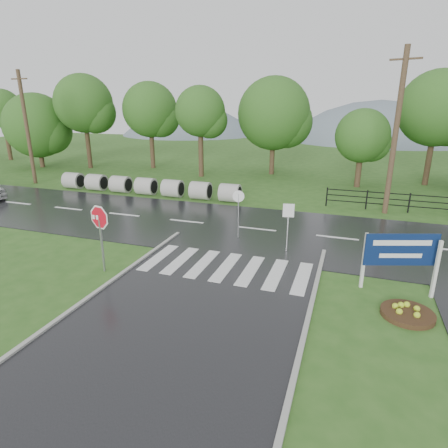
% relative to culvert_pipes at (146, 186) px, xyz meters
% --- Properties ---
extents(ground, '(120.00, 120.00, 0.00)m').
position_rel_culvert_pipes_xyz_m(ground, '(9.42, -15.00, -0.60)').
color(ground, '#2F5B1E').
rests_on(ground, ground).
extents(main_road, '(90.00, 8.00, 0.04)m').
position_rel_culvert_pipes_xyz_m(main_road, '(9.42, -5.00, -0.60)').
color(main_road, black).
rests_on(main_road, ground).
extents(crosswalk, '(6.50, 2.80, 0.02)m').
position_rel_culvert_pipes_xyz_m(crosswalk, '(9.42, -10.00, -0.54)').
color(crosswalk, silver).
rests_on(crosswalk, ground).
extents(fence_west, '(9.58, 0.08, 1.20)m').
position_rel_culvert_pipes_xyz_m(fence_west, '(17.17, 1.00, 0.12)').
color(fence_west, black).
rests_on(fence_west, ground).
extents(hills, '(102.00, 48.00, 48.00)m').
position_rel_culvert_pipes_xyz_m(hills, '(12.91, 50.00, -16.14)').
color(hills, slate).
rests_on(hills, ground).
extents(treeline, '(83.20, 5.20, 10.00)m').
position_rel_culvert_pipes_xyz_m(treeline, '(10.42, 9.00, -0.60)').
color(treeline, '#27581B').
rests_on(treeline, ground).
extents(culvert_pipes, '(13.90, 1.20, 1.20)m').
position_rel_culvert_pipes_xyz_m(culvert_pipes, '(0.00, 0.00, 0.00)').
color(culvert_pipes, '#9E9B93').
rests_on(culvert_pipes, ground).
extents(stop_sign, '(1.23, 0.30, 2.83)m').
position_rel_culvert_pipes_xyz_m(stop_sign, '(5.01, -11.80, 1.36)').
color(stop_sign, '#939399').
rests_on(stop_sign, ground).
extents(estate_billboard, '(2.38, 0.85, 2.15)m').
position_rel_culvert_pipes_xyz_m(estate_billboard, '(15.61, -9.94, 0.88)').
color(estate_billboard, silver).
rests_on(estate_billboard, ground).
extents(flower_bed, '(1.58, 1.58, 0.32)m').
position_rel_culvert_pipes_xyz_m(flower_bed, '(15.84, -11.49, -0.48)').
color(flower_bed, '#332111').
rests_on(flower_bed, ground).
extents(reg_sign_small, '(0.48, 0.12, 2.18)m').
position_rel_culvert_pipes_xyz_m(reg_sign_small, '(11.37, -7.44, 0.94)').
color(reg_sign_small, '#939399').
rests_on(reg_sign_small, ground).
extents(reg_sign_round, '(0.55, 0.14, 2.38)m').
position_rel_culvert_pipes_xyz_m(reg_sign_round, '(8.86, -6.56, 0.89)').
color(reg_sign_round, '#939399').
rests_on(reg_sign_round, ground).
extents(utility_pole_west, '(1.54, 0.29, 8.64)m').
position_rel_culvert_pipes_xyz_m(utility_pole_west, '(-10.59, 0.50, 3.79)').
color(utility_pole_west, '#473523').
rests_on(utility_pole_west, ground).
extents(utility_pole_east, '(1.59, 0.57, 9.18)m').
position_rel_culvert_pipes_xyz_m(utility_pole_east, '(15.86, 0.50, 4.07)').
color(utility_pole_east, '#473523').
rests_on(utility_pole_east, ground).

